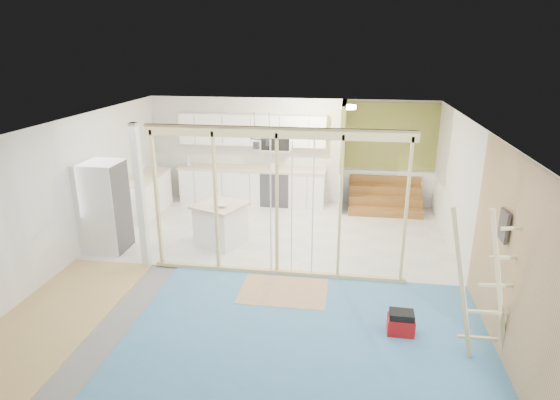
# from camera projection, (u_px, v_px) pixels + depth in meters

# --- Properties ---
(room) EXTENTS (7.01, 8.01, 2.61)m
(room) POSITION_uv_depth(u_px,v_px,m) (259.00, 203.00, 7.82)
(room) COLOR slate
(room) RESTS_ON ground
(floor_overlays) EXTENTS (7.00, 8.00, 0.03)m
(floor_overlays) POSITION_uv_depth(u_px,v_px,m) (265.00, 271.00, 8.28)
(floor_overlays) COLOR silver
(floor_overlays) RESTS_ON room
(stud_frame) EXTENTS (4.66, 0.14, 2.60)m
(stud_frame) POSITION_uv_depth(u_px,v_px,m) (245.00, 186.00, 7.76)
(stud_frame) COLOR tan
(stud_frame) RESTS_ON room
(base_cabinets) EXTENTS (4.45, 2.24, 0.93)m
(base_cabinets) POSITION_uv_depth(u_px,v_px,m) (221.00, 188.00, 11.46)
(base_cabinets) COLOR white
(base_cabinets) RESTS_ON room
(upper_cabinets) EXTENTS (3.60, 0.41, 0.85)m
(upper_cabinets) POSITION_uv_depth(u_px,v_px,m) (255.00, 131.00, 11.35)
(upper_cabinets) COLOR white
(upper_cabinets) RESTS_ON room
(green_partition) EXTENTS (2.25, 1.51, 2.60)m
(green_partition) POSITION_uv_depth(u_px,v_px,m) (373.00, 172.00, 11.08)
(green_partition) COLOR olive
(green_partition) RESTS_ON room
(pot_rack) EXTENTS (0.52, 0.52, 0.72)m
(pot_rack) POSITION_uv_depth(u_px,v_px,m) (262.00, 140.00, 9.41)
(pot_rack) COLOR black
(pot_rack) RESTS_ON room
(sheathing_panel) EXTENTS (0.02, 4.00, 2.60)m
(sheathing_panel) POSITION_uv_depth(u_px,v_px,m) (519.00, 273.00, 5.46)
(sheathing_panel) COLOR tan
(sheathing_panel) RESTS_ON room
(electrical_panel) EXTENTS (0.04, 0.30, 0.40)m
(electrical_panel) POSITION_uv_depth(u_px,v_px,m) (504.00, 226.00, 5.91)
(electrical_panel) COLOR #3B3B40
(electrical_panel) RESTS_ON room
(ceiling_light) EXTENTS (0.32, 0.32, 0.08)m
(ceiling_light) POSITION_uv_depth(u_px,v_px,m) (349.00, 107.00, 10.04)
(ceiling_light) COLOR #FFEABF
(ceiling_light) RESTS_ON room
(fridge) EXTENTS (0.77, 0.74, 1.76)m
(fridge) POSITION_uv_depth(u_px,v_px,m) (105.00, 207.00, 8.90)
(fridge) COLOR silver
(fridge) RESTS_ON room
(island) EXTENTS (1.14, 1.14, 0.86)m
(island) POSITION_uv_depth(u_px,v_px,m) (221.00, 225.00, 9.27)
(island) COLOR white
(island) RESTS_ON room
(bowl) EXTENTS (0.29, 0.29, 0.06)m
(bowl) POSITION_uv_depth(u_px,v_px,m) (221.00, 205.00, 8.99)
(bowl) COLOR white
(bowl) RESTS_ON island
(soap_bottle_a) EXTENTS (0.15, 0.15, 0.31)m
(soap_bottle_a) POSITION_uv_depth(u_px,v_px,m) (188.00, 160.00, 11.62)
(soap_bottle_a) COLOR silver
(soap_bottle_a) RESTS_ON base_cabinets
(soap_bottle_b) EXTENTS (0.08, 0.09, 0.18)m
(soap_bottle_b) POSITION_uv_depth(u_px,v_px,m) (273.00, 166.00, 11.37)
(soap_bottle_b) COLOR silver
(soap_bottle_b) RESTS_ON base_cabinets
(toolbox) EXTENTS (0.37, 0.28, 0.35)m
(toolbox) POSITION_uv_depth(u_px,v_px,m) (401.00, 323.00, 6.46)
(toolbox) COLOR #9F0E0F
(toolbox) RESTS_ON room
(ladder) EXTENTS (1.06, 0.19, 1.99)m
(ladder) POSITION_uv_depth(u_px,v_px,m) (485.00, 286.00, 5.73)
(ladder) COLOR tan
(ladder) RESTS_ON room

